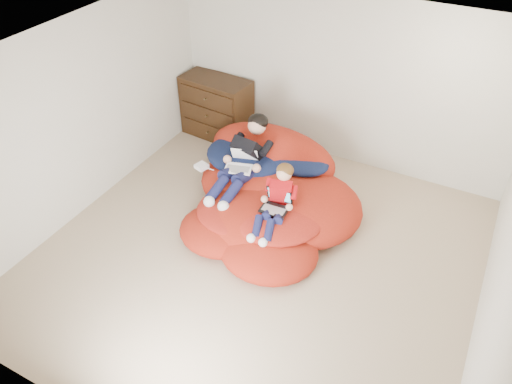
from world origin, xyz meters
name	(u,v)px	position (x,y,z in m)	size (l,w,h in m)	color
room_shell	(258,242)	(0.00, 0.00, 0.22)	(5.10, 5.10, 2.77)	tan
dresser	(217,108)	(-1.90, 2.21, 0.49)	(1.15, 0.67, 0.99)	black
beanbag_pile	(268,195)	(-0.28, 0.84, 0.26)	(2.50, 2.48, 0.91)	#AF2413
cream_pillow	(262,132)	(-0.82, 1.69, 0.62)	(0.43, 0.27, 0.27)	beige
older_boy	(245,155)	(-0.69, 0.96, 0.70)	(0.42, 1.34, 0.78)	black
younger_boy	(277,198)	(0.05, 0.41, 0.62)	(0.36, 0.88, 0.68)	red
laptop_white	(241,162)	(-0.69, 0.85, 0.64)	(0.41, 0.46, 0.23)	white
laptop_black	(276,203)	(0.05, 0.39, 0.56)	(0.34, 0.31, 0.24)	black
power_adapter	(202,166)	(-1.29, 0.79, 0.42)	(0.15, 0.15, 0.06)	white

